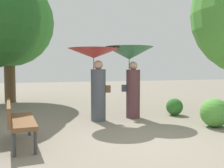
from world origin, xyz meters
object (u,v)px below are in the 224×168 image
Objects in this scene: park_bench at (18,119)px; person_right at (130,63)px; person_left at (95,66)px; tree_mid_left at (8,15)px.

person_right is at bearing -62.93° from park_bench.
tree_mid_left is at bearing 37.92° from person_left.
person_left is at bearing -52.58° from park_bench.
park_bench is 0.27× the size of tree_mid_left.
person_left is 5.79m from tree_mid_left.
tree_mid_left is at bearing 47.59° from person_right.
park_bench is at bearing 141.65° from person_left.
person_right is (1.06, 0.13, 0.09)m from person_left.
person_left is 0.96× the size of person_right.
park_bench is (-1.90, -1.80, -1.00)m from person_left.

